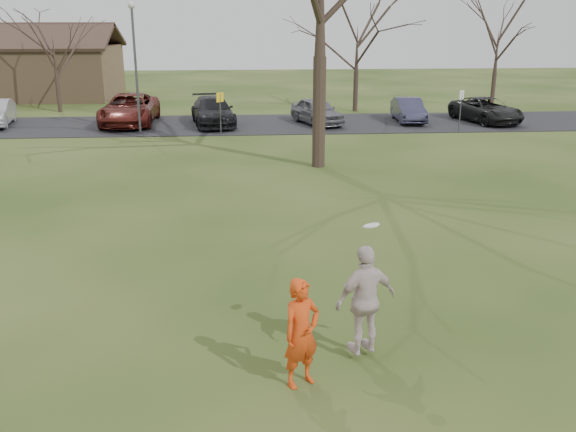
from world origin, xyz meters
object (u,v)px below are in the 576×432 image
at_px(player_defender, 301,333).
at_px(car_6, 486,110).
at_px(catching_play, 366,300).
at_px(car_5, 408,110).
at_px(car_2, 129,109).
at_px(car_4, 317,111).
at_px(lamp_post, 135,52).
at_px(car_3, 213,111).

xyz_separation_m(player_defender, car_6, (12.50, 24.98, -0.22)).
bearing_deg(catching_play, car_5, 73.90).
distance_m(car_6, catching_play, 26.74).
bearing_deg(car_2, player_defender, -75.08).
height_order(player_defender, car_2, player_defender).
relative_size(car_4, car_6, 0.86).
bearing_deg(car_4, lamp_post, 174.39).
height_order(car_3, lamp_post, lamp_post).
height_order(catching_play, lamp_post, lamp_post).
height_order(player_defender, lamp_post, lamp_post).
height_order(player_defender, car_6, player_defender).
relative_size(car_3, car_4, 1.24).
bearing_deg(car_4, car_3, 159.17).
bearing_deg(car_5, car_6, -3.42).
relative_size(player_defender, lamp_post, 0.29).
relative_size(car_3, lamp_post, 0.80).
bearing_deg(car_4, player_defender, -116.56).
xyz_separation_m(car_2, catching_play, (8.02, -24.86, 0.25)).
height_order(car_4, lamp_post, lamp_post).
distance_m(car_5, car_6, 4.23).
bearing_deg(car_4, car_2, 156.94).
bearing_deg(car_6, player_defender, -131.38).
relative_size(car_2, lamp_post, 0.92).
bearing_deg(car_6, car_2, 163.30).
bearing_deg(car_3, car_5, -6.96).
relative_size(car_2, car_5, 1.50).
relative_size(player_defender, car_3, 0.36).
height_order(car_2, car_5, car_2).
bearing_deg(player_defender, car_6, 32.33).
distance_m(car_3, car_6, 14.90).
height_order(car_4, car_5, car_4).
bearing_deg(car_4, catching_play, -114.05).
xyz_separation_m(player_defender, catching_play, (1.17, 0.76, 0.18)).
distance_m(player_defender, catching_play, 1.40).
bearing_deg(car_2, car_6, -1.95).
bearing_deg(car_5, car_2, -178.14).
bearing_deg(car_2, car_5, -0.80).
bearing_deg(player_defender, car_2, 73.89).
relative_size(car_3, car_6, 1.06).
relative_size(car_5, lamp_post, 0.62).
xyz_separation_m(car_3, car_4, (5.57, -0.15, -0.04)).
bearing_deg(lamp_post, catching_play, -72.18).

